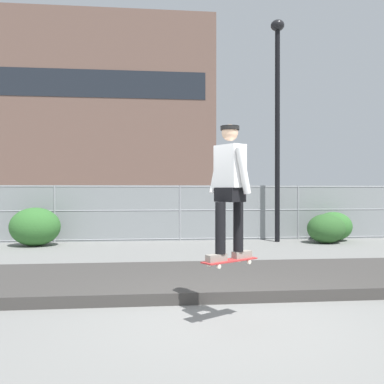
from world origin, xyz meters
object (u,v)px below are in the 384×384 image
skater (230,183)px  shrub_right (333,226)px  parked_car_near (72,212)px  shrub_left (35,227)px  parked_car_mid (217,212)px  skateboard (229,261)px  street_lamp (277,105)px  shrub_center (326,229)px

skater → shrub_right: (5.09, 8.11, -1.30)m
parked_car_near → shrub_right: (9.07, -3.10, -0.36)m
skater → shrub_left: 9.08m
skater → parked_car_mid: 11.26m
skateboard → parked_car_near: (-3.98, 11.21, 0.04)m
skateboard → shrub_right: (5.09, 8.11, -0.32)m
street_lamp → shrub_left: street_lamp is taller
street_lamp → parked_car_near: (-7.14, 3.14, -3.63)m
parked_car_mid → shrub_left: 6.94m
skater → parked_car_near: 11.94m
shrub_left → shrub_right: bearing=1.7°
skateboard → shrub_left: shrub_left is taller
street_lamp → shrub_center: (1.43, -0.53, -4.01)m
shrub_center → skater: bearing=-121.3°
parked_car_near → skateboard: bearing=-70.5°
skater → street_lamp: street_lamp is taller
skateboard → shrub_center: shrub_center is taller
parked_car_near → skater: bearing=-70.5°
shrub_left → shrub_center: (9.04, -0.28, -0.11)m
skateboard → shrub_right: bearing=57.9°
skater → parked_car_near: (-3.98, 11.21, -0.95)m
skateboard → street_lamp: 9.41m
shrub_center → shrub_right: shrub_right is taller
parked_car_near → parked_car_mid: 5.63m
parked_car_mid → shrub_right: parked_car_mid is taller
parked_car_mid → shrub_right: size_ratio=3.62×
parked_car_near → shrub_right: size_ratio=3.57×
skateboard → skater: (-0.00, 0.00, 0.98)m
skateboard → shrub_center: bearing=58.7°
skater → parked_car_mid: size_ratio=0.38×
street_lamp → parked_car_near: 8.60m
parked_car_near → street_lamp: bearing=-23.8°
shrub_right → parked_car_near: bearing=161.1°
skater → shrub_right: skater is taller
skateboard → street_lamp: (3.16, 8.07, 3.67)m
skater → parked_car_near: skater is taller
shrub_center → shrub_right: size_ratio=0.97×
skater → shrub_right: 9.66m
parked_car_mid → shrub_right: (3.44, -2.99, -0.36)m
parked_car_mid → shrub_center: parked_car_mid is taller
parked_car_near → shrub_left: 3.44m
parked_car_near → parked_car_mid: bearing=-1.2°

